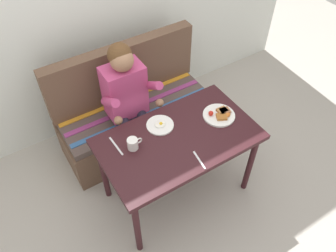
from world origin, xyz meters
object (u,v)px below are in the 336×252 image
Objects in this scene: person at (129,97)px; fork at (199,160)px; coffee_mug at (133,144)px; plate_breakfast at (220,115)px; plate_eggs at (160,125)px; table at (178,145)px; couch at (134,114)px; knife at (116,146)px.

person is 0.85m from fork.
coffee_mug is at bearing 141.34° from fork.
fork is at bearing -145.16° from plate_breakfast.
plate_eggs is at bearing -81.91° from person.
plate_breakfast is at bearing 41.78° from fork.
plate_eggs reaches higher than table.
coffee_mug is at bearing 164.41° from table.
person is 0.42m from plate_eggs.
couch reaches higher than plate_breakfast.
plate_breakfast is at bearing -5.78° from coffee_mug.
plate_eggs is at bearing -95.43° from couch.
plate_breakfast reaches higher than table.
table is 4.70× the size of plate_breakfast.
plate_eggs is 1.80× the size of coffee_mug.
table is 0.83× the size of couch.
knife is at bearing -127.49° from person.
plate_breakfast is (0.52, -0.57, 0.00)m from person.
person is (-0.11, -0.17, 0.41)m from couch.
couch is 0.72m from plate_eggs.
plate_eggs is at bearing 105.34° from fork.
table is at bearing -15.59° from coffee_mug.
plate_eggs is (-0.46, 0.16, -0.00)m from plate_breakfast.
table is at bearing 98.71° from fork.
fork and knife have the same top height.
couch is at bearing 63.61° from coffee_mug.
person is 4.75× the size of plate_breakfast.
table is 5.63× the size of plate_eggs.
knife is (-0.43, 0.17, 0.08)m from table.
knife is at bearing 169.61° from plate_breakfast.
plate_breakfast reaches higher than fork.
coffee_mug is 0.69× the size of fork.
table is 0.99× the size of person.
coffee_mug is (-0.33, -0.67, 0.45)m from couch.
plate_eggs is 1.25× the size of fork.
plate_breakfast is at bearing -19.04° from plate_eggs.
coffee_mug is 0.49m from fork.
fork is at bearing -46.26° from knife.
person is at bearing 50.24° from knife.
plate_breakfast is at bearing -12.67° from knife.
table is 0.21m from plate_eggs.
knife is (-0.32, -0.42, -0.01)m from person.
knife is (-0.38, -0.00, -0.01)m from plate_eggs.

